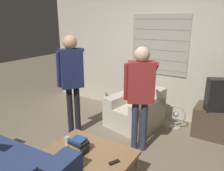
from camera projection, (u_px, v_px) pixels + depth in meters
name	position (u px, v px, depth m)	size (l,w,h in m)	color
ground_plane	(97.00, 160.00, 3.19)	(16.00, 16.00, 0.00)	#7F705B
wall_back	(154.00, 54.00, 4.46)	(5.20, 0.08, 2.55)	beige
armchair_beige	(135.00, 110.00, 4.16)	(1.00, 0.99, 0.75)	beige
coffee_table	(91.00, 153.00, 2.75)	(1.08, 0.67, 0.39)	#9E754C
person_left_standing	(72.00, 73.00, 3.65)	(0.61, 0.75, 1.73)	black
person_right_standing	(141.00, 88.00, 3.17)	(0.50, 0.75, 1.62)	#33384C
book_stack	(79.00, 145.00, 2.70)	(0.24, 0.18, 0.17)	black
soda_can	(67.00, 141.00, 2.83)	(0.07, 0.07, 0.13)	silver
spare_remote	(114.00, 162.00, 2.50)	(0.09, 0.13, 0.02)	black
floor_fan	(176.00, 117.00, 4.07)	(0.36, 0.20, 0.45)	#A8A8AD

